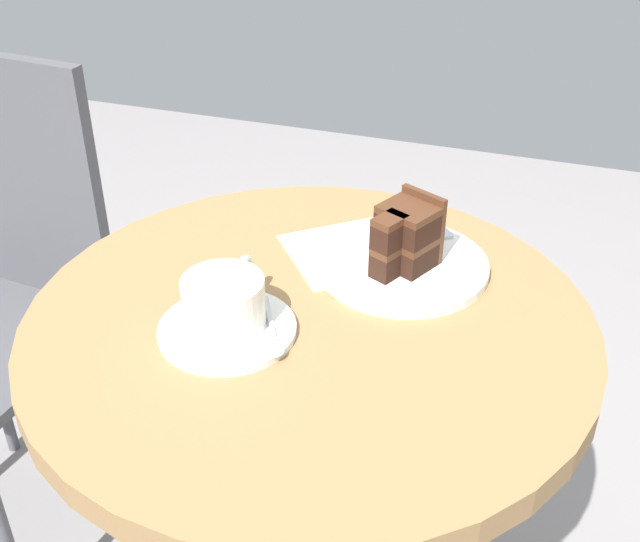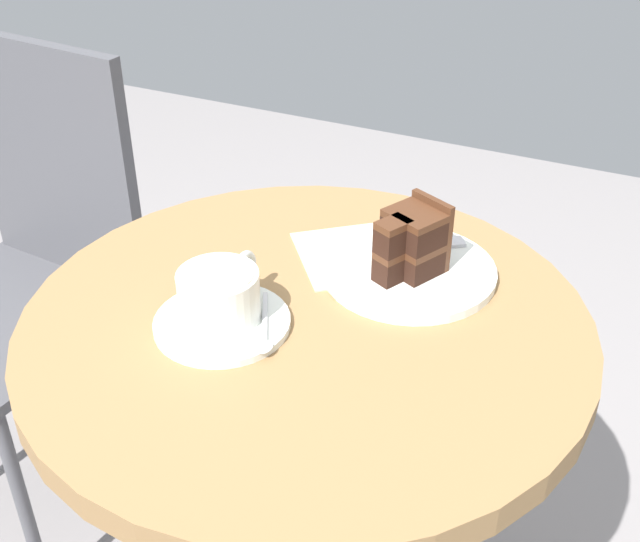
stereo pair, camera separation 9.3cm
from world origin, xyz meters
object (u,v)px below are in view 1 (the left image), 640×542
(teaspoon, at_px, (273,334))
(cake_slice, at_px, (406,236))
(cake_plate, at_px, (403,265))
(coffee_cup, at_px, (224,301))
(napkin, at_px, (351,255))
(fork, at_px, (414,239))
(saucer, at_px, (227,330))

(teaspoon, xyz_separation_m, cake_slice, (0.18, -0.10, 0.04))
(teaspoon, bearing_deg, cake_plate, 124.18)
(coffee_cup, bearing_deg, napkin, -24.58)
(coffee_cup, bearing_deg, cake_slice, -42.24)
(coffee_cup, height_order, fork, coffee_cup)
(teaspoon, relative_size, napkin, 0.50)
(fork, xyz_separation_m, napkin, (-0.05, 0.07, -0.01))
(cake_plate, xyz_separation_m, napkin, (0.01, 0.07, -0.00))
(napkin, bearing_deg, coffee_cup, 155.42)
(coffee_cup, distance_m, teaspoon, 0.06)
(saucer, xyz_separation_m, cake_plate, (0.19, -0.16, 0.00))
(saucer, bearing_deg, coffee_cup, 32.53)
(teaspoon, distance_m, cake_slice, 0.21)
(saucer, height_order, cake_plate, cake_plate)
(coffee_cup, height_order, cake_slice, cake_slice)
(fork, distance_m, napkin, 0.09)
(teaspoon, height_order, napkin, teaspoon)
(coffee_cup, xyz_separation_m, cake_plate, (0.19, -0.16, -0.03))
(cake_plate, relative_size, napkin, 1.04)
(coffee_cup, bearing_deg, teaspoon, -94.68)
(cake_plate, xyz_separation_m, cake_slice, (-0.01, -0.00, 0.05))
(teaspoon, bearing_deg, coffee_cup, -122.48)
(saucer, height_order, napkin, saucer)
(cake_slice, xyz_separation_m, napkin, (0.02, 0.07, -0.05))
(saucer, height_order, coffee_cup, coffee_cup)
(teaspoon, xyz_separation_m, fork, (0.24, -0.10, 0.00))
(teaspoon, bearing_deg, napkin, 143.39)
(cake_slice, bearing_deg, coffee_cup, 137.76)
(napkin, bearing_deg, fork, -57.91)
(saucer, height_order, cake_slice, cake_slice)
(cake_plate, distance_m, napkin, 0.07)
(cake_slice, xyz_separation_m, fork, (0.06, 0.00, -0.04))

